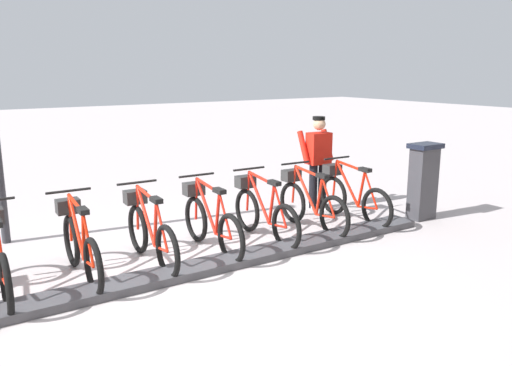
{
  "coord_description": "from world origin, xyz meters",
  "views": [
    {
      "loc": [
        -5.44,
        2.52,
        2.47
      ],
      "look_at": [
        0.5,
        -1.36,
        0.9
      ],
      "focal_mm": 36.16,
      "sensor_mm": 36.0,
      "label": 1
    }
  ],
  "objects_px": {
    "bike_docked_0": "(351,195)",
    "bike_docked_2": "(263,211)",
    "bike_docked_1": "(310,203)",
    "bike_docked_4": "(149,231)",
    "bike_docked_3": "(210,220)",
    "worker_near_rack": "(318,159)",
    "bike_docked_5": "(80,244)",
    "payment_kiosk": "(423,180)"
  },
  "relations": [
    {
      "from": "payment_kiosk",
      "to": "bike_docked_3",
      "type": "xyz_separation_m",
      "value": [
        0.57,
        3.72,
        -0.24
      ]
    },
    {
      "from": "payment_kiosk",
      "to": "bike_docked_5",
      "type": "relative_size",
      "value": 0.74
    },
    {
      "from": "bike_docked_1",
      "to": "payment_kiosk",
      "type": "bearing_deg",
      "value": -106.32
    },
    {
      "from": "bike_docked_1",
      "to": "bike_docked_5",
      "type": "relative_size",
      "value": 1.0
    },
    {
      "from": "bike_docked_1",
      "to": "worker_near_rack",
      "type": "distance_m",
      "value": 1.36
    },
    {
      "from": "worker_near_rack",
      "to": "bike_docked_5",
      "type": "bearing_deg",
      "value": 101.44
    },
    {
      "from": "bike_docked_2",
      "to": "bike_docked_4",
      "type": "bearing_deg",
      "value": 90.0
    },
    {
      "from": "bike_docked_2",
      "to": "bike_docked_1",
      "type": "bearing_deg",
      "value": -90.0
    },
    {
      "from": "payment_kiosk",
      "to": "bike_docked_2",
      "type": "relative_size",
      "value": 0.74
    },
    {
      "from": "bike_docked_1",
      "to": "worker_near_rack",
      "type": "xyz_separation_m",
      "value": [
        0.9,
        -0.91,
        0.48
      ]
    },
    {
      "from": "bike_docked_1",
      "to": "bike_docked_5",
      "type": "distance_m",
      "value": 3.53
    },
    {
      "from": "bike_docked_0",
      "to": "bike_docked_3",
      "type": "distance_m",
      "value": 2.65
    },
    {
      "from": "bike_docked_5",
      "to": "bike_docked_1",
      "type": "bearing_deg",
      "value": -90.0
    },
    {
      "from": "payment_kiosk",
      "to": "bike_docked_2",
      "type": "distance_m",
      "value": 2.9
    },
    {
      "from": "bike_docked_5",
      "to": "bike_docked_2",
      "type": "bearing_deg",
      "value": -90.0
    },
    {
      "from": "bike_docked_0",
      "to": "worker_near_rack",
      "type": "height_order",
      "value": "worker_near_rack"
    },
    {
      "from": "bike_docked_3",
      "to": "worker_near_rack",
      "type": "bearing_deg",
      "value": -71.43
    },
    {
      "from": "bike_docked_1",
      "to": "bike_docked_4",
      "type": "bearing_deg",
      "value": 90.0
    },
    {
      "from": "bike_docked_2",
      "to": "bike_docked_4",
      "type": "height_order",
      "value": "same"
    },
    {
      "from": "bike_docked_5",
      "to": "worker_near_rack",
      "type": "relative_size",
      "value": 1.04
    },
    {
      "from": "bike_docked_1",
      "to": "bike_docked_3",
      "type": "bearing_deg",
      "value": 90.0
    },
    {
      "from": "bike_docked_4",
      "to": "bike_docked_0",
      "type": "bearing_deg",
      "value": -90.0
    },
    {
      "from": "bike_docked_0",
      "to": "bike_docked_3",
      "type": "height_order",
      "value": "same"
    },
    {
      "from": "bike_docked_1",
      "to": "bike_docked_3",
      "type": "relative_size",
      "value": 1.0
    },
    {
      "from": "worker_near_rack",
      "to": "payment_kiosk",
      "type": "bearing_deg",
      "value": -144.59
    },
    {
      "from": "bike_docked_0",
      "to": "bike_docked_2",
      "type": "xyz_separation_m",
      "value": [
        0.0,
        1.76,
        0.0
      ]
    },
    {
      "from": "bike_docked_3",
      "to": "worker_near_rack",
      "type": "xyz_separation_m",
      "value": [
        0.9,
        -2.67,
        0.48
      ]
    },
    {
      "from": "bike_docked_3",
      "to": "worker_near_rack",
      "type": "height_order",
      "value": "worker_near_rack"
    },
    {
      "from": "payment_kiosk",
      "to": "bike_docked_5",
      "type": "xyz_separation_m",
      "value": [
        0.57,
        5.48,
        -0.24
      ]
    },
    {
      "from": "bike_docked_5",
      "to": "worker_near_rack",
      "type": "height_order",
      "value": "worker_near_rack"
    },
    {
      "from": "payment_kiosk",
      "to": "bike_docked_5",
      "type": "bearing_deg",
      "value": 84.05
    },
    {
      "from": "bike_docked_4",
      "to": "worker_near_rack",
      "type": "distance_m",
      "value": 3.7
    },
    {
      "from": "bike_docked_0",
      "to": "bike_docked_1",
      "type": "relative_size",
      "value": 1.0
    },
    {
      "from": "bike_docked_0",
      "to": "bike_docked_4",
      "type": "relative_size",
      "value": 1.0
    },
    {
      "from": "bike_docked_3",
      "to": "bike_docked_0",
      "type": "bearing_deg",
      "value": -90.0
    },
    {
      "from": "bike_docked_4",
      "to": "bike_docked_2",
      "type": "bearing_deg",
      "value": -90.0
    },
    {
      "from": "bike_docked_1",
      "to": "bike_docked_2",
      "type": "relative_size",
      "value": 1.0
    },
    {
      "from": "bike_docked_5",
      "to": "worker_near_rack",
      "type": "distance_m",
      "value": 4.55
    },
    {
      "from": "bike_docked_2",
      "to": "worker_near_rack",
      "type": "xyz_separation_m",
      "value": [
        0.9,
        -1.79,
        0.48
      ]
    },
    {
      "from": "bike_docked_3",
      "to": "bike_docked_5",
      "type": "xyz_separation_m",
      "value": [
        0.0,
        1.76,
        0.0
      ]
    },
    {
      "from": "bike_docked_3",
      "to": "bike_docked_5",
      "type": "height_order",
      "value": "same"
    },
    {
      "from": "bike_docked_1",
      "to": "bike_docked_2",
      "type": "xyz_separation_m",
      "value": [
        0.0,
        0.88,
        0.0
      ]
    }
  ]
}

